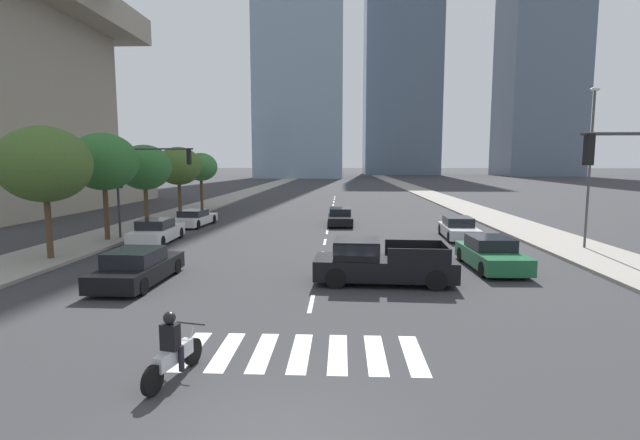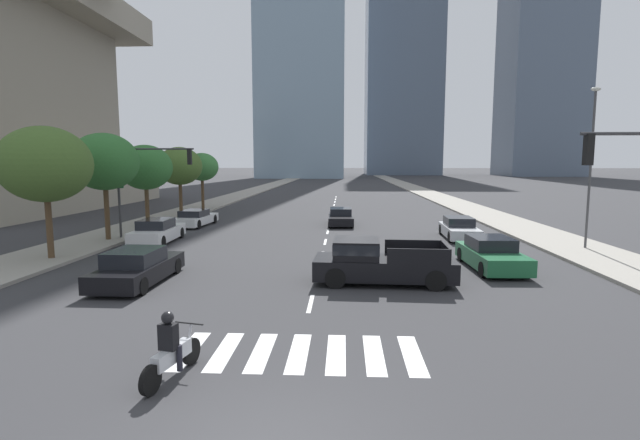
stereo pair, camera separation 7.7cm
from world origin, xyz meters
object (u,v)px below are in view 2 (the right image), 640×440
pickup_truck (377,262)px  sedan_black_1 (137,268)px  sedan_white_5 (195,218)px  traffic_signal_far (147,172)px  street_tree_second (104,162)px  street_tree_fourth (180,166)px  street_tree_nearest (45,164)px  motorcycle_trailing (171,352)px  street_lamp_east (591,157)px  street_tree_fifth (202,167)px  sedan_silver_4 (459,229)px  sedan_green_3 (491,254)px  street_tree_third (145,168)px  sedan_white_2 (157,232)px  sedan_black_0 (341,217)px

pickup_truck → sedan_black_1: size_ratio=1.12×
sedan_white_5 → traffic_signal_far: traffic_signal_far is taller
street_tree_second → street_tree_fourth: size_ratio=1.07×
street_tree_fourth → street_tree_nearest: bearing=-90.0°
motorcycle_trailing → pickup_truck: pickup_truck is taller
street_lamp_east → street_tree_fifth: street_lamp_east is taller
sedan_black_1 → sedan_silver_4: bearing=-51.2°
street_tree_fourth → street_tree_fifth: 6.14m
pickup_truck → street_lamp_east: 14.00m
sedan_silver_4 → pickup_truck: bearing=-25.2°
pickup_truck → street_tree_fifth: (-14.84, 27.05, 3.30)m
sedan_green_3 → street_tree_third: street_tree_third is taller
sedan_black_1 → street_lamp_east: bearing=-68.2°
sedan_white_2 → motorcycle_trailing: bearing=-159.2°
motorcycle_trailing → sedan_silver_4: 21.89m
sedan_silver_4 → street_lamp_east: (5.61, -3.67, 4.24)m
sedan_silver_4 → traffic_signal_far: traffic_signal_far is taller
sedan_white_5 → street_tree_fourth: size_ratio=0.84×
street_tree_fifth → motorcycle_trailing: bearing=-74.2°
sedan_green_3 → street_lamp_east: street_lamp_east is taller
sedan_silver_4 → sedan_white_5: (-17.65, 4.73, -0.03)m
sedan_black_1 → traffic_signal_far: size_ratio=0.86×
street_lamp_east → sedan_white_5: bearing=160.1°
sedan_silver_4 → street_tree_third: bearing=-96.7°
street_tree_nearest → street_tree_second: size_ratio=1.00×
sedan_white_2 → street_tree_nearest: street_tree_nearest is taller
street_tree_nearest → street_tree_second: bearing=90.0°
sedan_white_2 → traffic_signal_far: 3.57m
sedan_white_2 → sedan_white_5: 7.14m
sedan_silver_4 → sedan_green_3: bearing=-1.9°
sedan_black_1 → street_tree_fourth: (-5.80, 21.43, 3.64)m
sedan_white_2 → traffic_signal_far: size_ratio=0.86×
sedan_black_1 → sedan_silver_4: size_ratio=1.03×
sedan_white_2 → street_tree_third: street_tree_third is taller
traffic_signal_far → street_tree_third: size_ratio=1.00×
street_lamp_east → street_tree_nearest: 26.42m
sedan_green_3 → street_tree_second: 21.15m
sedan_green_3 → street_tree_second: bearing=-108.4°
sedan_silver_4 → street_tree_fifth: bearing=-125.9°
sedan_green_3 → sedan_silver_4: bearing=174.1°
motorcycle_trailing → street_lamp_east: bearing=-33.1°
motorcycle_trailing → street_tree_fifth: (-9.97, 35.29, 3.53)m
sedan_black_0 → sedan_white_2: 13.31m
street_tree_nearest → sedan_white_5: bearing=77.0°
pickup_truck → sedan_white_2: (-11.89, 8.53, -0.18)m
pickup_truck → street_lamp_east: (11.28, 7.27, 4.01)m
sedan_silver_4 → sedan_white_5: bearing=-102.8°
sedan_black_0 → street_lamp_east: 16.53m
traffic_signal_far → street_tree_third: 5.26m
street_tree_nearest → sedan_silver_4: bearing=20.4°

